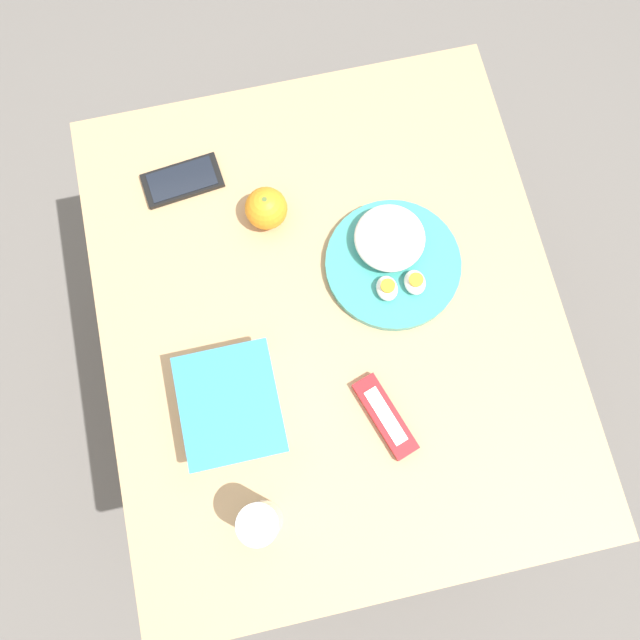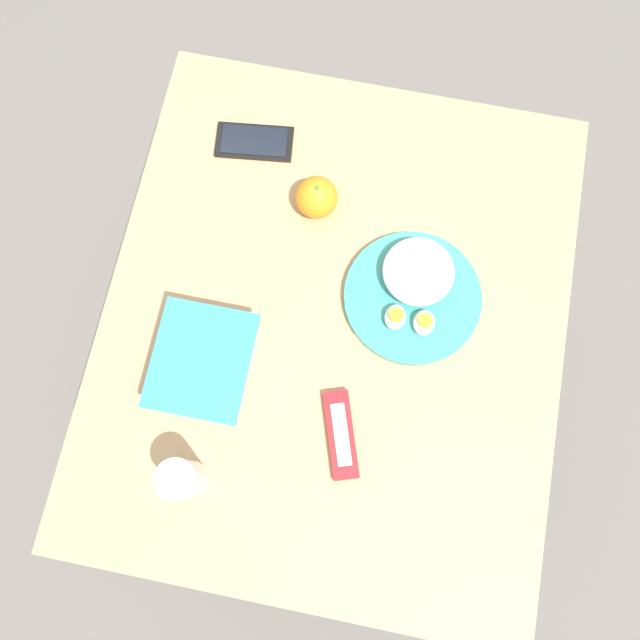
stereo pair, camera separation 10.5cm
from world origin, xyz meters
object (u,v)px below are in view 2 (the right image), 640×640
orange_fruit (317,197)px  rice_plate (415,288)px  food_container (206,365)px  cell_phone (254,142)px  drinking_glass (182,479)px  candy_bar (341,435)px

orange_fruit → rice_plate: (-0.13, -0.20, -0.01)m
food_container → cell_phone: food_container is taller
orange_fruit → cell_phone: 0.18m
cell_phone → drinking_glass: bearing=-177.3°
candy_bar → orange_fruit: bearing=16.9°
candy_bar → food_container: bearing=74.5°
rice_plate → candy_bar: rice_plate is taller
food_container → cell_phone: bearing=2.3°
rice_plate → cell_phone: (0.23, 0.34, -0.02)m
food_container → orange_fruit: bearing=-20.3°
drinking_glass → rice_plate: bearing=-38.6°
rice_plate → drinking_glass: (-0.39, 0.31, 0.03)m
orange_fruit → drinking_glass: bearing=167.9°
food_container → drinking_glass: 0.19m
food_container → cell_phone: (0.43, 0.02, -0.03)m
orange_fruit → cell_phone: size_ratio=0.50×
rice_plate → candy_bar: (-0.27, 0.08, -0.01)m
orange_fruit → candy_bar: bearing=-163.1°
rice_plate → cell_phone: rice_plate is taller
orange_fruit → candy_bar: (-0.40, -0.12, -0.03)m
rice_plate → candy_bar: bearing=163.8°
food_container → drinking_glass: drinking_glass is taller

